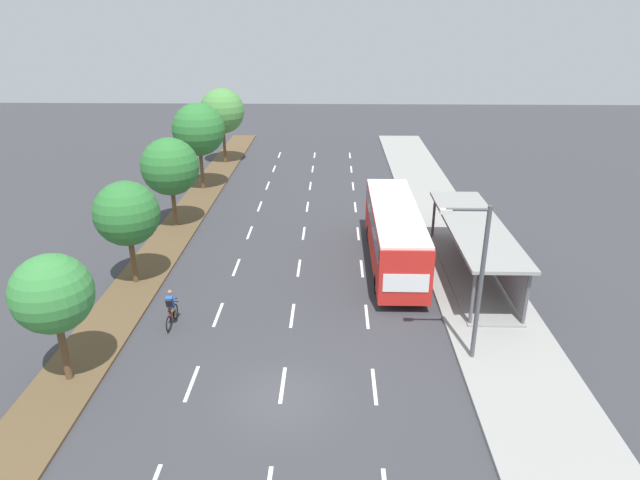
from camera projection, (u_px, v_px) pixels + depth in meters
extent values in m
plane|color=#38383D|center=(281.00, 398.00, 20.34)|extent=(140.00, 140.00, 0.00)
cube|color=brown|center=(189.00, 212.00, 38.97)|extent=(2.60, 52.00, 0.12)
cube|color=gray|center=(438.00, 214.00, 38.57)|extent=(4.50, 52.00, 0.15)
cube|color=white|center=(192.00, 383.00, 21.16)|extent=(0.14, 2.21, 0.01)
cube|color=white|center=(218.00, 314.00, 25.97)|extent=(0.14, 2.21, 0.01)
cube|color=white|center=(236.00, 267.00, 30.77)|extent=(0.14, 2.21, 0.01)
cube|color=white|center=(250.00, 233.00, 35.57)|extent=(0.14, 2.21, 0.01)
cube|color=white|center=(260.00, 206.00, 40.38)|extent=(0.14, 2.21, 0.01)
cube|color=white|center=(268.00, 186.00, 45.18)|extent=(0.14, 2.21, 0.01)
cube|color=white|center=(274.00, 169.00, 49.98)|extent=(0.14, 2.21, 0.01)
cube|color=white|center=(279.00, 155.00, 54.79)|extent=(0.14, 2.21, 0.01)
cube|color=white|center=(283.00, 385.00, 21.08)|extent=(0.14, 2.21, 0.01)
cube|color=white|center=(292.00, 315.00, 25.89)|extent=(0.14, 2.21, 0.01)
cube|color=white|center=(299.00, 268.00, 30.69)|extent=(0.14, 2.21, 0.01)
cube|color=white|center=(304.00, 233.00, 35.49)|extent=(0.14, 2.21, 0.01)
cube|color=white|center=(307.00, 207.00, 40.30)|extent=(0.14, 2.21, 0.01)
cube|color=white|center=(310.00, 186.00, 45.10)|extent=(0.14, 2.21, 0.01)
cube|color=white|center=(313.00, 169.00, 49.90)|extent=(0.14, 2.21, 0.01)
cube|color=white|center=(315.00, 155.00, 54.71)|extent=(0.14, 2.21, 0.01)
cube|color=white|center=(374.00, 386.00, 21.00)|extent=(0.14, 2.21, 0.01)
cube|color=white|center=(367.00, 316.00, 25.81)|extent=(0.14, 2.21, 0.01)
cube|color=white|center=(362.00, 268.00, 30.61)|extent=(0.14, 2.21, 0.01)
cube|color=white|center=(358.00, 234.00, 35.41)|extent=(0.14, 2.21, 0.01)
cube|color=white|center=(355.00, 207.00, 40.22)|extent=(0.14, 2.21, 0.01)
cube|color=white|center=(353.00, 186.00, 45.02)|extent=(0.14, 2.21, 0.01)
cube|color=white|center=(351.00, 169.00, 49.83)|extent=(0.14, 2.21, 0.01)
cube|color=white|center=(350.00, 155.00, 54.63)|extent=(0.14, 2.21, 0.01)
cube|color=gray|center=(470.00, 273.00, 29.60)|extent=(2.60, 10.85, 0.10)
cylinder|color=#56565B|center=(473.00, 297.00, 24.33)|extent=(0.16, 0.16, 2.60)
cylinder|color=#56565B|center=(434.00, 216.00, 33.89)|extent=(0.16, 0.16, 2.60)
cylinder|color=#56565B|center=(527.00, 298.00, 24.28)|extent=(0.16, 0.16, 2.60)
cylinder|color=#56565B|center=(472.00, 217.00, 33.83)|extent=(0.16, 0.16, 2.60)
cube|color=gray|center=(496.00, 250.00, 29.05)|extent=(0.10, 10.30, 2.34)
cube|color=gray|center=(475.00, 226.00, 28.55)|extent=(2.90, 11.25, 0.16)
cube|color=red|center=(394.00, 234.00, 30.45)|extent=(2.50, 11.20, 2.80)
cube|color=#2D3D4C|center=(395.00, 219.00, 30.13)|extent=(2.54, 10.30, 0.90)
cube|color=silver|center=(395.00, 209.00, 29.89)|extent=(2.45, 10.98, 0.12)
cube|color=#2D3D4C|center=(386.00, 196.00, 35.51)|extent=(2.25, 0.06, 1.54)
cube|color=white|center=(406.00, 283.00, 25.34)|extent=(2.12, 0.04, 0.90)
cylinder|color=black|center=(370.00, 233.00, 34.20)|extent=(0.30, 1.00, 1.00)
cylinder|color=black|center=(405.00, 233.00, 34.15)|extent=(0.30, 1.00, 1.00)
cylinder|color=black|center=(378.00, 284.00, 27.79)|extent=(0.30, 1.00, 1.00)
cylinder|color=black|center=(421.00, 284.00, 27.74)|extent=(0.30, 1.00, 1.00)
torus|color=black|center=(175.00, 312.00, 25.52)|extent=(0.06, 0.72, 0.72)
torus|color=black|center=(169.00, 324.00, 24.50)|extent=(0.06, 0.72, 0.72)
cylinder|color=maroon|center=(171.00, 312.00, 24.90)|extent=(0.05, 0.94, 0.05)
cylinder|color=maroon|center=(171.00, 317.00, 24.88)|extent=(0.05, 0.57, 0.42)
cylinder|color=maroon|center=(170.00, 314.00, 24.71)|extent=(0.04, 0.04, 0.40)
cube|color=black|center=(170.00, 310.00, 24.63)|extent=(0.12, 0.24, 0.06)
cylinder|color=black|center=(174.00, 302.00, 25.26)|extent=(0.46, 0.04, 0.04)
cube|color=#234CA8|center=(170.00, 302.00, 24.67)|extent=(0.30, 0.36, 0.59)
cube|color=black|center=(169.00, 303.00, 24.52)|extent=(0.26, 0.26, 0.42)
sphere|color=#9E7051|center=(170.00, 292.00, 24.62)|extent=(0.20, 0.20, 0.20)
cylinder|color=brown|center=(168.00, 310.00, 24.80)|extent=(0.12, 0.42, 0.25)
cylinder|color=brown|center=(170.00, 313.00, 25.06)|extent=(0.10, 0.17, 0.41)
cylinder|color=brown|center=(173.00, 310.00, 24.79)|extent=(0.12, 0.42, 0.25)
cylinder|color=brown|center=(175.00, 313.00, 25.05)|extent=(0.10, 0.17, 0.41)
cylinder|color=#234CA8|center=(168.00, 298.00, 24.86)|extent=(0.09, 0.47, 0.28)
cylinder|color=#234CA8|center=(175.00, 298.00, 24.85)|extent=(0.09, 0.47, 0.28)
cylinder|color=brown|center=(64.00, 349.00, 20.81)|extent=(0.28, 0.28, 2.57)
sphere|color=#38843D|center=(52.00, 293.00, 19.90)|extent=(2.94, 2.94, 2.94)
cylinder|color=brown|center=(133.00, 259.00, 28.42)|extent=(0.28, 0.28, 2.55)
sphere|color=#2D7533|center=(127.00, 213.00, 27.46)|extent=(3.27, 3.27, 3.27)
cylinder|color=brown|center=(174.00, 206.00, 36.02)|extent=(0.28, 0.28, 2.59)
sphere|color=#2D7533|center=(170.00, 167.00, 35.00)|extent=(3.67, 3.67, 3.67)
cylinder|color=brown|center=(202.00, 169.00, 43.51)|extent=(0.28, 0.28, 3.19)
sphere|color=#2D7533|center=(198.00, 129.00, 42.32)|extent=(4.02, 4.02, 4.02)
cylinder|color=brown|center=(224.00, 145.00, 51.10)|extent=(0.28, 0.28, 3.24)
sphere|color=#4C8E42|center=(222.00, 111.00, 49.91)|extent=(4.02, 4.02, 4.02)
cylinder|color=#4C4C51|center=(480.00, 285.00, 21.34)|extent=(0.18, 0.18, 6.50)
cylinder|color=#4C4C51|center=(468.00, 210.00, 20.16)|extent=(1.60, 0.12, 0.12)
cube|color=silver|center=(446.00, 211.00, 20.21)|extent=(0.44, 0.24, 0.16)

